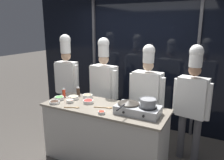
% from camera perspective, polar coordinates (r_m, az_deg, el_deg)
% --- Properties ---
extents(ground_plane, '(24.00, 24.00, 0.00)m').
position_cam_1_polar(ground_plane, '(3.67, -1.90, -20.10)').
color(ground_plane, '#47423D').
extents(window_wall_back, '(5.06, 0.09, 2.70)m').
position_cam_1_polar(window_wall_back, '(4.48, 7.50, 4.87)').
color(window_wall_back, black).
rests_on(window_wall_back, ground_plane).
extents(demo_counter, '(1.88, 0.70, 0.89)m').
position_cam_1_polar(demo_counter, '(3.44, -1.96, -13.91)').
color(demo_counter, beige).
rests_on(demo_counter, ground_plane).
extents(portable_stove, '(0.60, 0.34, 0.13)m').
position_cam_1_polar(portable_stove, '(3.00, 6.77, -7.68)').
color(portable_stove, '#B2B5BA').
rests_on(portable_stove, demo_counter).
extents(frying_pan, '(0.30, 0.52, 0.04)m').
position_cam_1_polar(frying_pan, '(3.01, 4.32, -5.79)').
color(frying_pan, '#38332D').
rests_on(frying_pan, portable_stove).
extents(stock_pot, '(0.24, 0.21, 0.11)m').
position_cam_1_polar(stock_pot, '(2.91, 9.38, -5.83)').
color(stock_pot, '#93969B').
rests_on(stock_pot, portable_stove).
extents(squeeze_bottle_soy, '(0.06, 0.06, 0.17)m').
position_cam_1_polar(squeeze_bottle_soy, '(3.76, -8.82, -2.82)').
color(squeeze_bottle_soy, '#332319').
rests_on(squeeze_bottle_soy, demo_counter).
extents(squeeze_bottle_chili, '(0.05, 0.05, 0.17)m').
position_cam_1_polar(squeeze_bottle_chili, '(3.74, -12.47, -3.14)').
color(squeeze_bottle_chili, red).
rests_on(squeeze_bottle_chili, demo_counter).
extents(prep_bowl_shrimp, '(0.12, 0.12, 0.05)m').
position_cam_1_polar(prep_bowl_shrimp, '(3.47, -10.95, -5.38)').
color(prep_bowl_shrimp, white).
rests_on(prep_bowl_shrimp, demo_counter).
extents(prep_bowl_mushrooms, '(0.17, 0.17, 0.06)m').
position_cam_1_polar(prep_bowl_mushrooms, '(3.63, -6.39, -4.16)').
color(prep_bowl_mushrooms, white).
rests_on(prep_bowl_mushrooms, demo_counter).
extents(prep_bowl_soy_glaze, '(0.16, 0.16, 0.04)m').
position_cam_1_polar(prep_bowl_soy_glaze, '(3.49, -14.81, -5.59)').
color(prep_bowl_soy_glaze, white).
rests_on(prep_bowl_soy_glaze, demo_counter).
extents(prep_bowl_scallions, '(0.15, 0.15, 0.05)m').
position_cam_1_polar(prep_bowl_scallions, '(3.63, -13.62, -4.56)').
color(prep_bowl_scallions, white).
rests_on(prep_bowl_scallions, demo_counter).
extents(prep_bowl_bell_pepper, '(0.16, 0.16, 0.05)m').
position_cam_1_polar(prep_bowl_bell_pepper, '(3.40, -6.24, -5.54)').
color(prep_bowl_bell_pepper, white).
rests_on(prep_bowl_bell_pepper, demo_counter).
extents(prep_bowl_chili_flakes, '(0.10, 0.10, 0.04)m').
position_cam_1_polar(prep_bowl_chili_flakes, '(3.00, -2.76, -8.41)').
color(prep_bowl_chili_flakes, white).
rests_on(prep_bowl_chili_flakes, demo_counter).
extents(prep_bowl_ginger, '(0.16, 0.16, 0.05)m').
position_cam_1_polar(prep_bowl_ginger, '(3.61, -10.06, -4.48)').
color(prep_bowl_ginger, white).
rests_on(prep_bowl_ginger, demo_counter).
extents(serving_spoon_slotted, '(0.27, 0.12, 0.02)m').
position_cam_1_polar(serving_spoon_slotted, '(3.19, -1.34, -7.23)').
color(serving_spoon_slotted, olive).
rests_on(serving_spoon_slotted, demo_counter).
extents(serving_spoon_solid, '(0.22, 0.12, 0.02)m').
position_cam_1_polar(serving_spoon_solid, '(3.24, -9.72, -7.07)').
color(serving_spoon_solid, olive).
rests_on(serving_spoon_solid, demo_counter).
extents(chef_head, '(0.53, 0.23, 1.90)m').
position_cam_1_polar(chef_head, '(4.31, -11.70, 0.97)').
color(chef_head, '#4C4C51').
rests_on(chef_head, ground_plane).
extents(chef_sous, '(0.61, 0.33, 1.86)m').
position_cam_1_polar(chef_sous, '(3.95, -2.16, -0.86)').
color(chef_sous, '#232326').
rests_on(chef_sous, ground_plane).
extents(chef_line, '(0.62, 0.29, 1.77)m').
position_cam_1_polar(chef_line, '(3.67, 9.16, -3.03)').
color(chef_line, '#232326').
rests_on(chef_line, ground_plane).
extents(chef_pastry, '(0.54, 0.29, 1.80)m').
position_cam_1_polar(chef_pastry, '(3.44, 20.23, -4.25)').
color(chef_pastry, '#4C4C51').
rests_on(chef_pastry, ground_plane).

